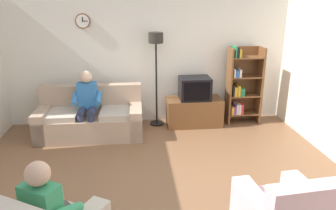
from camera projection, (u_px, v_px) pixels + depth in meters
ground_plane at (159, 188)px, 4.26m from camera, size 12.00×12.00×0.00m
back_wall_assembly at (148, 56)px, 6.35m from camera, size 6.20×0.17×2.70m
couch at (91, 119)px, 5.87m from camera, size 1.90×0.89×0.90m
tv_stand at (194, 112)px, 6.39m from camera, size 1.10×0.56×0.55m
tv at (195, 88)px, 6.21m from camera, size 0.60×0.49×0.44m
bookshelf at (241, 86)px, 6.40m from camera, size 0.68×0.36×1.58m
floor_lamp at (156, 54)px, 6.04m from camera, size 0.28×0.28×1.85m
person_on_couch at (87, 101)px, 5.64m from camera, size 0.51×0.54×1.24m
person_in_left_armchair at (50, 208)px, 2.89m from camera, size 0.61×0.63×1.12m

